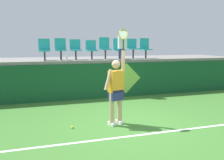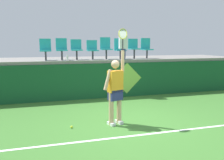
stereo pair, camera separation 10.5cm
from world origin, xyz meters
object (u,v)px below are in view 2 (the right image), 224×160
stadium_chair_4 (106,47)px  spectator_0 (123,45)px  stadium_chair_1 (62,48)px  tennis_player (115,89)px  tennis_ball (72,127)px  stadium_chair_3 (92,49)px  stadium_chair_2 (76,48)px  water_bottle (67,58)px  stadium_chair_7 (146,47)px  stadium_chair_5 (120,48)px  stadium_chair_0 (45,49)px  stadium_chair_6 (134,47)px

stadium_chair_4 → spectator_0: spectator_0 is taller
stadium_chair_1 → spectator_0: 2.50m
tennis_player → tennis_ball: (-1.19, 0.02, -0.96)m
stadium_chair_3 → spectator_0: (1.21, -0.44, 0.14)m
stadium_chair_3 → spectator_0: size_ratio=0.71×
stadium_chair_1 → stadium_chair_2: (0.59, -0.01, -0.01)m
water_bottle → stadium_chair_7: size_ratio=0.26×
stadium_chair_3 → stadium_chair_2: bearing=180.0°
stadium_chair_3 → stadium_chair_5: (1.21, 0.01, 0.03)m
stadium_chair_2 → stadium_chair_3: 0.66m
stadium_chair_0 → stadium_chair_3: stadium_chair_0 is taller
stadium_chair_3 → stadium_chair_4: 0.59m
stadium_chair_1 → stadium_chair_3: stadium_chair_1 is taller
water_bottle → stadium_chair_5: size_ratio=0.26×
stadium_chair_4 → stadium_chair_6: 1.26m
stadium_chair_1 → stadium_chair_6: (3.10, -0.00, 0.02)m
stadium_chair_3 → stadium_chair_4: bearing=0.7°
stadium_chair_2 → stadium_chair_7: 3.11m
stadium_chair_0 → stadium_chair_2: stadium_chair_0 is taller
stadium_chair_1 → stadium_chair_3: bearing=-0.3°
stadium_chair_6 → stadium_chair_7: 0.60m
tennis_ball → stadium_chair_2: bearing=80.3°
stadium_chair_1 → spectator_0: spectator_0 is taller
stadium_chair_0 → stadium_chair_5: stadium_chair_5 is taller
stadium_chair_4 → stadium_chair_0: bearing=-180.0°
water_bottle → stadium_chair_2: (0.42, 0.52, 0.35)m
stadium_chair_0 → stadium_chair_2: size_ratio=1.03×
stadium_chair_1 → stadium_chair_5: size_ratio=0.99×
tennis_ball → stadium_chair_7: bearing=44.9°
tennis_ball → stadium_chair_7: 5.65m
stadium_chair_1 → stadium_chair_3: size_ratio=1.09×
water_bottle → stadium_chair_2: stadium_chair_2 is taller
stadium_chair_3 → stadium_chair_6: 1.84m
tennis_player → stadium_chair_4: (0.69, 3.75, 1.05)m
stadium_chair_0 → stadium_chair_1: bearing=0.0°
water_bottle → stadium_chair_2: 0.76m
stadium_chair_0 → stadium_chair_7: 4.33m
tennis_ball → spectator_0: 4.62m
tennis_ball → stadium_chair_7: (3.74, 3.73, 1.99)m
tennis_player → spectator_0: spectator_0 is taller
stadium_chair_1 → stadium_chair_4: size_ratio=0.94×
stadium_chair_3 → stadium_chair_7: 2.45m
water_bottle → stadium_chair_4: stadium_chair_4 is taller
stadium_chair_4 → stadium_chair_5: size_ratio=1.05×
tennis_ball → stadium_chair_5: size_ratio=0.08×
stadium_chair_0 → stadium_chair_3: bearing=-0.2°
stadium_chair_3 → stadium_chair_6: bearing=0.0°
stadium_chair_7 → stadium_chair_3: bearing=-179.8°
stadium_chair_4 → stadium_chair_6: stadium_chair_4 is taller
tennis_ball → stadium_chair_0: 4.25m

